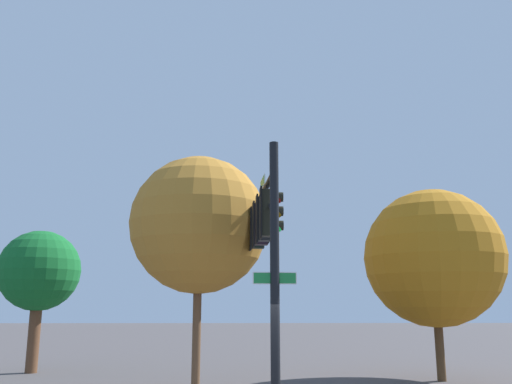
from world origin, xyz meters
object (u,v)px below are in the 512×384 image
(signal_pole_assembly, at_px, (266,233))
(tree_mid, at_px, (39,271))
(tree_near, at_px, (433,258))
(tree_far, at_px, (199,225))

(signal_pole_assembly, distance_m, tree_mid, 11.39)
(tree_mid, bearing_deg, tree_near, -99.11)
(signal_pole_assembly, bearing_deg, tree_far, 31.95)
(tree_near, height_order, tree_mid, tree_near)
(tree_near, height_order, tree_far, tree_far)
(tree_mid, xyz_separation_m, tree_far, (-4.42, -6.51, 1.18))
(tree_far, bearing_deg, tree_near, -75.25)
(signal_pole_assembly, relative_size, tree_near, 0.94)
(signal_pole_assembly, distance_m, tree_far, 3.79)
(tree_near, distance_m, tree_far, 8.27)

